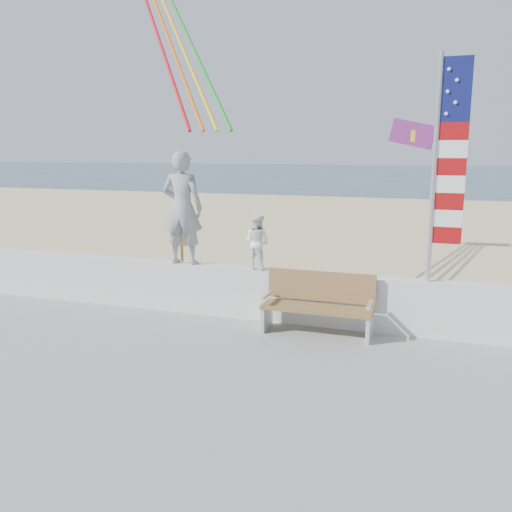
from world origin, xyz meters
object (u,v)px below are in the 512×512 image
at_px(child, 257,242).
at_px(bench, 318,303).
at_px(flag, 444,160).
at_px(adult, 182,208).

xyz_separation_m(child, bench, (1.21, -0.45, -0.88)).
xyz_separation_m(child, flag, (3.00, -0.00, 1.43)).
relative_size(child, bench, 0.54).
bearing_deg(adult, flag, 175.96).
bearing_deg(flag, child, 179.99).
bearing_deg(bench, child, 159.34).
bearing_deg(flag, bench, -165.82).
height_order(adult, bench, adult).
height_order(child, bench, child).
xyz_separation_m(adult, flag, (4.44, -0.00, 0.88)).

